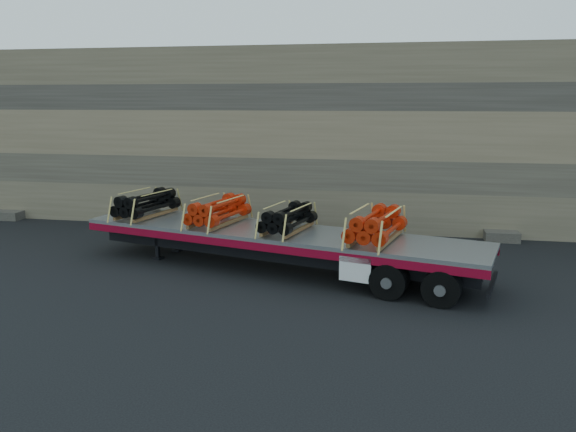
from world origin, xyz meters
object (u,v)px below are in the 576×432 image
at_px(bundle_rear, 376,226).
at_px(bundle_midfront, 218,211).
at_px(bundle_front, 146,204).
at_px(bundle_midrear, 288,219).
at_px(trailer, 276,250).

bearing_deg(bundle_rear, bundle_midfront, 180.00).
bearing_deg(bundle_front, bundle_midrear, 0.00).
relative_size(trailer, bundle_front, 5.49).
height_order(trailer, bundle_midfront, bundle_midfront).
distance_m(trailer, bundle_midrear, 1.05).
bearing_deg(bundle_rear, bundle_midrear, 180.00).
distance_m(bundle_front, bundle_midrear, 5.14).
bearing_deg(bundle_midrear, bundle_front, 180.00).
bearing_deg(bundle_rear, bundle_front, 180.00).
bearing_deg(bundle_midfront, bundle_rear, 0.00).
distance_m(trailer, bundle_front, 4.86).
distance_m(trailer, bundle_midfront, 2.23).
distance_m(bundle_midrear, bundle_rear, 2.65).
distance_m(bundle_front, bundle_rear, 7.79).
distance_m(bundle_midfront, bundle_midrear, 2.37).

